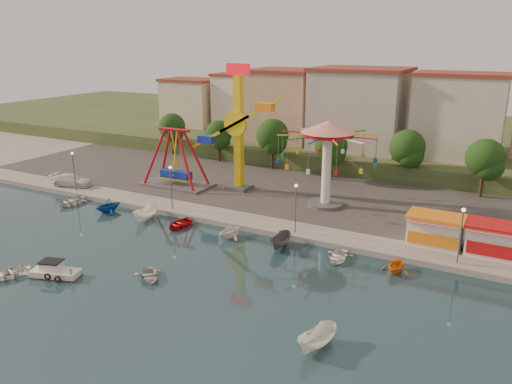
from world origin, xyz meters
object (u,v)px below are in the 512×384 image
Objects in this scene: wave_swinger at (328,144)px; kamikaze_tower at (241,133)px; rowboat_a at (149,275)px; van at (72,180)px; pirate_ship_ride at (175,159)px; cabin_motorboat at (55,272)px; skiff at (317,340)px.

kamikaze_tower is at bearing 176.16° from wave_swinger.
van reaches higher than rowboat_a.
rowboat_a is (-7.01, -24.48, -7.86)m from wave_swinger.
wave_swinger reaches higher than pirate_ship_ride.
van is at bearing 102.17° from rowboat_a.
cabin_motorboat is (6.63, -26.58, -3.99)m from pirate_ship_ride.
kamikaze_tower is 3.62× the size of cabin_motorboat.
skiff is at bearing -127.42° from van.
kamikaze_tower is (9.03, 2.29, 3.94)m from pirate_ship_ride.
wave_swinger is at bearing 26.98° from rowboat_a.
van is (-21.58, -9.34, -6.91)m from kamikaze_tower.
pirate_ship_ride is 40.46m from skiff.
rowboat_a is 16.94m from skiff.
pirate_ship_ride is 2.20× the size of cabin_motorboat.
skiff reaches higher than cabin_motorboat.
rowboat_a is (14.26, -23.01, -4.06)m from pirate_ship_ride.
skiff is 0.67× the size of van.
wave_swinger reaches higher than cabin_motorboat.
kamikaze_tower is at bearing 54.62° from rowboat_a.
van reaches higher than cabin_motorboat.
cabin_motorboat is 24.35m from skiff.
rowboat_a is 0.57× the size of van.
pirate_ship_ride is 10.12m from kamikaze_tower.
van is (-43.52, 18.73, 0.68)m from skiff.
van is at bearing 172.01° from skiff.
kamikaze_tower is 12.26m from wave_swinger.
wave_swinger is at bearing -90.00° from van.
wave_swinger reaches higher than van.
kamikaze_tower is 4.31× the size of skiff.
kamikaze_tower reaches higher than pirate_ship_ride.
kamikaze_tower is 30.04m from cabin_motorboat.
wave_swinger is 35.52m from van.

